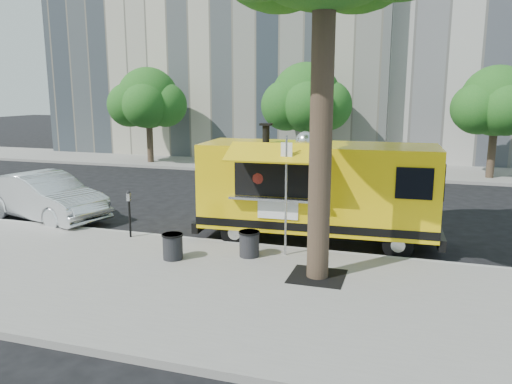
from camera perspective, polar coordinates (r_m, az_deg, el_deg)
ground at (r=14.54m, az=-1.09°, el=-5.28°), size 120.00×120.00×0.00m
sidewalk at (r=11.02m, az=-7.85°, el=-10.60°), size 60.00×6.00×0.15m
curb at (r=13.68m, az=-2.34°, el=-6.05°), size 60.00×0.14×0.16m
far_sidewalk at (r=27.37m, az=7.98°, el=2.74°), size 60.00×5.00×0.15m
tree_well at (r=11.30m, az=7.01°, el=-9.55°), size 1.20×1.20×0.02m
far_tree_a at (r=29.31m, az=-12.22°, el=10.43°), size 3.42×3.42×5.36m
far_tree_b at (r=26.46m, az=5.74°, el=10.67°), size 3.60×3.60×5.50m
far_tree_c at (r=25.84m, az=25.78°, el=9.32°), size 3.24×3.24×5.21m
sign_post at (r=12.23m, az=3.45°, el=0.40°), size 0.28×0.06×3.00m
parking_meter at (r=14.36m, az=-14.29°, el=-1.80°), size 0.11×0.11×1.33m
food_truck at (r=13.84m, az=6.87°, el=0.38°), size 6.78×3.35×3.29m
sedan at (r=17.79m, az=-22.94°, el=-0.50°), size 4.98×2.86×1.55m
trash_bin_left at (r=12.41m, az=-9.50°, el=-6.07°), size 0.53×0.53×0.63m
trash_bin_right at (r=12.43m, az=-0.78°, el=-5.85°), size 0.53×0.53×0.64m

